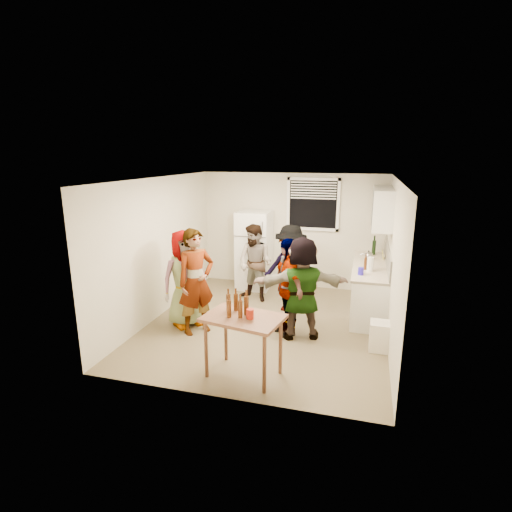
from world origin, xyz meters
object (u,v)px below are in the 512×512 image
(blue_cup, at_px, (361,275))
(guest_back_right, at_px, (289,310))
(refrigerator, at_px, (254,250))
(kettle, at_px, (368,259))
(red_cup, at_px, (250,319))
(guest_black, at_px, (287,332))
(guest_orange, at_px, (300,336))
(serving_table, at_px, (244,375))
(guest_stripe, at_px, (198,331))
(trash_bin, at_px, (380,334))
(beer_bottle_table, at_px, (246,315))
(wine_bottle, at_px, (373,255))
(beer_bottle_counter, at_px, (365,270))
(guest_grey, at_px, (187,324))
(guest_back_left, at_px, (255,300))

(blue_cup, xyz_separation_m, guest_back_right, (-1.27, 0.31, -0.90))
(refrigerator, relative_size, kettle, 7.68)
(blue_cup, distance_m, red_cup, 2.53)
(guest_black, bearing_deg, refrigerator, 173.91)
(guest_black, height_order, guest_orange, guest_orange)
(serving_table, xyz_separation_m, guest_back_right, (0.16, 2.43, 0.00))
(guest_stripe, relative_size, guest_back_right, 1.06)
(kettle, bearing_deg, trash_bin, -72.51)
(guest_black, bearing_deg, red_cup, -42.25)
(refrigerator, distance_m, guest_orange, 2.75)
(trash_bin, xyz_separation_m, guest_back_right, (-1.61, 1.19, -0.25))
(refrigerator, distance_m, guest_stripe, 2.63)
(serving_table, bearing_deg, beer_bottle_table, 74.68)
(blue_cup, bearing_deg, guest_orange, -139.18)
(blue_cup, distance_m, beer_bottle_table, 2.48)
(wine_bottle, bearing_deg, beer_bottle_counter, -97.34)
(serving_table, bearing_deg, guest_black, 78.42)
(guest_grey, xyz_separation_m, guest_stripe, (0.30, -0.23, 0.00))
(beer_bottle_counter, bearing_deg, blue_cup, -101.69)
(trash_bin, distance_m, red_cup, 2.18)
(refrigerator, bearing_deg, guest_back_left, -73.19)
(blue_cup, relative_size, guest_orange, 0.08)
(guest_grey, bearing_deg, guest_orange, -47.47)
(red_cup, relative_size, guest_orange, 0.08)
(serving_table, bearing_deg, wine_bottle, 65.58)
(wine_bottle, bearing_deg, guest_back_left, -159.76)
(beer_bottle_counter, bearing_deg, wine_bottle, 82.66)
(guest_grey, bearing_deg, red_cup, -89.83)
(blue_cup, distance_m, guest_back_right, 1.58)
(blue_cup, height_order, guest_back_left, blue_cup)
(kettle, xyz_separation_m, guest_black, (-1.25, -1.77, -0.90))
(serving_table, distance_m, guest_black, 1.49)
(beer_bottle_table, relative_size, red_cup, 1.93)
(beer_bottle_counter, xyz_separation_m, guest_stripe, (-2.64, -1.37, -0.90))
(guest_back_right, bearing_deg, red_cup, -80.50)
(guest_stripe, bearing_deg, serving_table, -94.19)
(beer_bottle_counter, distance_m, beer_bottle_table, 2.82)
(guest_back_right, bearing_deg, wine_bottle, 49.87)
(refrigerator, xyz_separation_m, kettle, (2.40, -0.33, 0.05))
(kettle, relative_size, serving_table, 0.22)
(serving_table, bearing_deg, guest_orange, 68.06)
(refrigerator, distance_m, guest_grey, 2.47)
(beer_bottle_table, relative_size, guest_grey, 0.15)
(red_cup, bearing_deg, beer_bottle_table, 126.68)
(red_cup, xyz_separation_m, guest_stripe, (-1.25, 1.14, -0.84))
(trash_bin, bearing_deg, refrigerator, 138.32)
(guest_stripe, height_order, guest_orange, guest_orange)
(trash_bin, height_order, serving_table, trash_bin)
(guest_stripe, bearing_deg, beer_bottle_counter, -22.98)
(beer_bottle_counter, height_order, guest_back_left, beer_bottle_counter)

